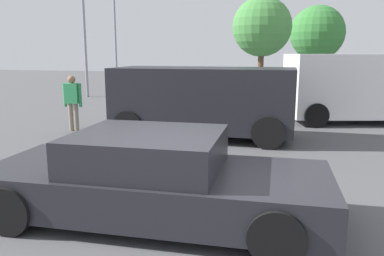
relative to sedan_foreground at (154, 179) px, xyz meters
The scene contains 10 objects.
ground_plane 0.74m from the sedan_foreground, 31.96° to the right, with size 80.00×80.00×0.00m, color #515154.
sedan_foreground is the anchor object (origin of this frame).
dog 3.15m from the sedan_foreground, 145.07° to the left, with size 0.33×0.63×0.46m.
van_white 9.92m from the sedan_foreground, 64.58° to the left, with size 5.60×3.34×2.23m.
suv_dark 5.34m from the sedan_foreground, 95.60° to the left, with size 4.80×2.12×1.88m.
pedestrian 6.79m from the sedan_foreground, 130.47° to the left, with size 0.57×0.27×1.63m.
light_post_near 21.32m from the sedan_foreground, 116.82° to the left, with size 0.44×0.44×6.21m.
light_post_mid 16.46m from the sedan_foreground, 122.78° to the left, with size 0.44×0.44×7.36m.
tree_back_left 26.03m from the sedan_foreground, 82.39° to the left, with size 3.97×3.97×5.70m.
tree_back_center 17.20m from the sedan_foreground, 89.78° to the left, with size 3.21×3.21×5.27m.
Camera 1 is at (1.38, -4.50, 2.27)m, focal length 35.87 mm.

